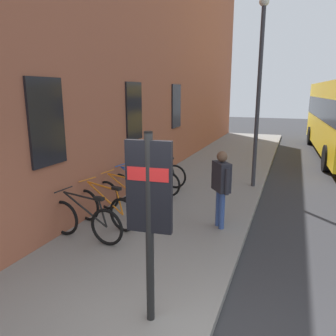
{
  "coord_description": "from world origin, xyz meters",
  "views": [
    {
      "loc": [
        -2.78,
        -0.73,
        2.96
      ],
      "look_at": [
        3.08,
        1.53,
        1.47
      ],
      "focal_mm": 34.94,
      "sensor_mm": 36.0,
      "label": 1
    }
  ],
  "objects": [
    {
      "name": "bicycle_far_end",
      "position": [
        3.7,
        2.86,
        0.51
      ],
      "size": [
        0.48,
        1.76,
        0.97
      ],
      "color": "black",
      "rests_on": "sidewalk_pavement"
    },
    {
      "name": "sidewalk_pavement",
      "position": [
        8.0,
        1.75,
        0.06
      ],
      "size": [
        24.0,
        3.5,
        0.12
      ],
      "primitive_type": "cube",
      "color": "gray",
      "rests_on": "ground"
    },
    {
      "name": "street_lamp",
      "position": [
        7.16,
        0.3,
        3.28
      ],
      "size": [
        0.28,
        0.28,
        5.35
      ],
      "color": "#333338",
      "rests_on": "sidewalk_pavement"
    },
    {
      "name": "bicycle_mid_rack",
      "position": [
        2.15,
        2.89,
        0.51
      ],
      "size": [
        0.48,
        1.77,
        0.97
      ],
      "color": "black",
      "rests_on": "sidewalk_pavement"
    },
    {
      "name": "transit_info_sign",
      "position": [
        0.52,
        0.78,
        1.72
      ],
      "size": [
        0.14,
        0.56,
        2.4
      ],
      "color": "black",
      "rests_on": "sidewalk_pavement"
    },
    {
      "name": "bicycle_under_window",
      "position": [
        4.46,
        2.91,
        0.51
      ],
      "size": [
        0.48,
        1.77,
        0.97
      ],
      "color": "black",
      "rests_on": "sidewalk_pavement"
    },
    {
      "name": "bicycle_leaning_wall",
      "position": [
        6.07,
        2.97,
        0.51
      ],
      "size": [
        0.48,
        1.77,
        0.97
      ],
      "color": "black",
      "rests_on": "sidewalk_pavement"
    },
    {
      "name": "ground",
      "position": [
        6.0,
        -1.0,
        0.0
      ],
      "size": [
        60.0,
        60.0,
        0.0
      ],
      "primitive_type": "plane",
      "color": "#2D2D30"
    },
    {
      "name": "bicycle_beside_lamp",
      "position": [
        5.29,
        2.86,
        0.51
      ],
      "size": [
        0.48,
        1.77,
        0.97
      ],
      "color": "black",
      "rests_on": "sidewalk_pavement"
    },
    {
      "name": "pedestrian_near_bus",
      "position": [
        3.7,
        0.59,
        1.13
      ],
      "size": [
        0.52,
        0.47,
        1.65
      ],
      "color": "#334C8C",
      "rests_on": "sidewalk_pavement"
    },
    {
      "name": "bicycle_by_door",
      "position": [
        2.88,
        2.9,
        0.51
      ],
      "size": [
        0.57,
        1.74,
        0.97
      ],
      "color": "black",
      "rests_on": "sidewalk_pavement"
    },
    {
      "name": "station_facade",
      "position": [
        8.99,
        3.8,
        4.71
      ],
      "size": [
        22.0,
        0.65,
        9.43
      ],
      "color": "#9E563D",
      "rests_on": "ground"
    }
  ]
}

